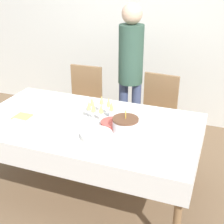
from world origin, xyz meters
name	(u,v)px	position (x,y,z in m)	size (l,w,h in m)	color
ground_plane	(89,189)	(0.00, 0.00, 0.00)	(12.00, 12.00, 0.00)	brown
wall_back	(144,24)	(0.00, 1.91, 1.35)	(8.00, 0.05, 2.70)	silver
dining_table	(87,132)	(0.00, 0.00, 0.67)	(2.05, 1.14, 0.77)	white
dining_chair_far_left	(84,102)	(-0.46, 0.89, 0.54)	(0.44, 0.44, 0.97)	olive
dining_chair_far_right	(157,113)	(0.46, 0.89, 0.54)	(0.45, 0.45, 0.97)	olive
birthday_cake	(125,125)	(0.39, -0.04, 0.83)	(0.23, 0.23, 0.20)	white
champagne_tray	(100,109)	(0.08, 0.13, 0.85)	(0.31, 0.31, 0.18)	silver
plate_stack_main	(97,135)	(0.20, -0.23, 0.79)	(0.27, 0.27, 0.05)	silver
plate_stack_dessert	(112,124)	(0.25, 0.02, 0.79)	(0.21, 0.21, 0.04)	#CC4C47
cake_knife	(126,142)	(0.45, -0.21, 0.77)	(0.30, 0.07, 0.00)	silver
fork_pile	(19,122)	(-0.56, -0.23, 0.78)	(0.17, 0.07, 0.02)	silver
napkin_pile	(22,117)	(-0.61, -0.12, 0.77)	(0.15, 0.15, 0.01)	#E0D166
person_standing	(131,65)	(0.10, 0.99, 1.04)	(0.28, 0.28, 1.71)	#3F4C72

